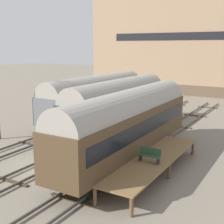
# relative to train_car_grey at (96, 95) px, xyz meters

# --- Properties ---
(ground_plane) EXTENTS (200.00, 200.00, 0.00)m
(ground_plane) POSITION_rel_train_car_grey_xyz_m (4.48, -13.22, -2.85)
(ground_plane) COLOR slate
(track_left) EXTENTS (2.60, 60.00, 0.26)m
(track_left) POSITION_rel_train_car_grey_xyz_m (0.00, -13.22, -2.71)
(track_left) COLOR #4C4742
(track_left) RESTS_ON ground
(track_middle) EXTENTS (2.60, 60.00, 0.26)m
(track_middle) POSITION_rel_train_car_grey_xyz_m (4.48, -13.22, -2.71)
(track_middle) COLOR #4C4742
(track_middle) RESTS_ON ground
(track_right) EXTENTS (2.60, 60.00, 0.26)m
(track_right) POSITION_rel_train_car_grey_xyz_m (8.95, -13.22, -2.71)
(track_right) COLOR #4C4742
(track_right) RESTS_ON ground
(train_car_grey) EXTENTS (3.07, 16.40, 5.05)m
(train_car_grey) POSITION_rel_train_car_grey_xyz_m (0.00, 0.00, 0.00)
(train_car_grey) COLOR black
(train_car_grey) RESTS_ON ground
(train_car_green) EXTENTS (3.07, 15.07, 5.13)m
(train_car_green) POSITION_rel_train_car_grey_xyz_m (4.48, -2.95, 0.04)
(train_car_green) COLOR black
(train_car_green) RESTS_ON ground
(train_car_brown) EXTENTS (2.89, 15.50, 5.22)m
(train_car_brown) POSITION_rel_train_car_grey_xyz_m (8.95, -9.59, 0.12)
(train_car_brown) COLOR black
(train_car_brown) RESTS_ON ground
(station_platform) EXTENTS (2.42, 10.64, 1.13)m
(station_platform) POSITION_rel_train_car_grey_xyz_m (11.48, -10.88, -1.82)
(station_platform) COLOR brown
(station_platform) RESTS_ON ground
(bench) EXTENTS (1.40, 0.40, 0.91)m
(bench) POSITION_rel_train_car_grey_xyz_m (11.49, -11.54, -1.23)
(bench) COLOR #2D4C33
(bench) RESTS_ON station_platform
(warehouse_building) EXTENTS (34.68, 11.02, 17.78)m
(warehouse_building) POSITION_rel_train_car_grey_xyz_m (1.78, 28.22, 6.04)
(warehouse_building) COLOR brown
(warehouse_building) RESTS_ON ground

